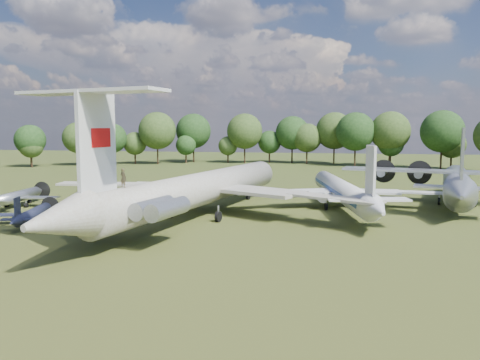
% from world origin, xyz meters
% --- Properties ---
extents(ground, '(300.00, 300.00, 0.00)m').
position_xyz_m(ground, '(0.00, 0.00, 0.00)').
color(ground, '#1F3E14').
rests_on(ground, ground).
extents(il62_airliner, '(57.77, 68.11, 5.83)m').
position_xyz_m(il62_airliner, '(1.81, -3.50, 2.92)').
color(il62_airliner, beige).
rests_on(il62_airliner, ground).
extents(tu104_jet, '(37.62, 45.79, 4.09)m').
position_xyz_m(tu104_jet, '(19.93, 5.80, 2.04)').
color(tu104_jet, silver).
rests_on(tu104_jet, ground).
extents(an12_transport, '(42.11, 45.13, 5.05)m').
position_xyz_m(an12_transport, '(37.09, 12.56, 2.52)').
color(an12_transport, '#929499').
rests_on(an12_transport, ground).
extents(small_prop_west, '(13.05, 15.69, 2.00)m').
position_xyz_m(small_prop_west, '(-16.82, -12.13, 1.00)').
color(small_prop_west, black).
rests_on(small_prop_west, ground).
extents(small_prop_northwest, '(13.11, 16.99, 2.35)m').
position_xyz_m(small_prop_northwest, '(-26.81, -1.20, 1.17)').
color(small_prop_northwest, '#9B9EA3').
rests_on(small_prop_northwest, ground).
extents(person_on_il62, '(0.79, 0.63, 1.89)m').
position_xyz_m(person_on_il62, '(-1.81, -19.42, 6.78)').
color(person_on_il62, olive).
rests_on(person_on_il62, il62_airliner).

